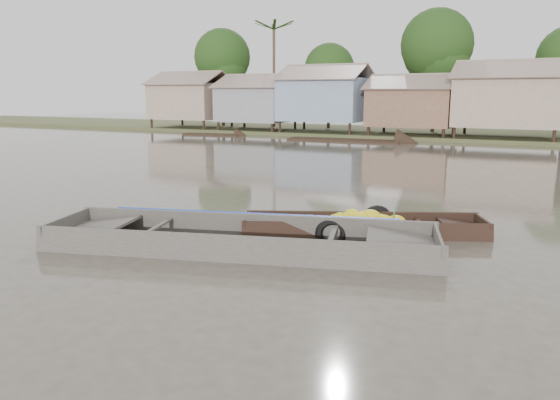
% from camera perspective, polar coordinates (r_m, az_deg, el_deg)
% --- Properties ---
extents(ground, '(120.00, 120.00, 0.00)m').
position_cam_1_polar(ground, '(11.95, -1.07, -4.53)').
color(ground, '#484137').
rests_on(ground, ground).
extents(riverbank, '(120.00, 12.47, 10.22)m').
position_cam_1_polar(riverbank, '(42.12, 23.70, 10.02)').
color(riverbank, '#384723').
rests_on(riverbank, ground).
extents(banana_boat, '(5.65, 3.48, 0.79)m').
position_cam_1_polar(banana_boat, '(12.89, 8.39, -2.75)').
color(banana_boat, black).
rests_on(banana_boat, ground).
extents(viewer_boat, '(8.49, 4.26, 0.66)m').
position_cam_1_polar(viewer_boat, '(11.61, -3.99, -4.64)').
color(viewer_boat, '#3E3834').
rests_on(viewer_boat, ground).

